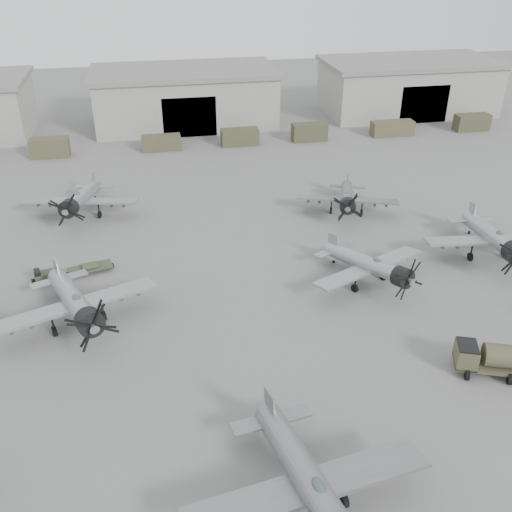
{
  "coord_description": "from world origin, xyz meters",
  "views": [
    {
      "loc": [
        -6.15,
        -30.18,
        27.93
      ],
      "look_at": [
        2.14,
        12.98,
        2.5
      ],
      "focal_mm": 40.0,
      "sensor_mm": 36.0,
      "label": 1
    }
  ],
  "objects_px": {
    "aircraft_mid_1": "(76,303)",
    "aircraft_mid_3": "(495,239)",
    "fuel_tanker": "(500,358)",
    "aircraft_near_1": "(312,488)",
    "tug_trailer": "(63,273)",
    "aircraft_far_1": "(347,198)",
    "aircraft_far_0": "(80,199)",
    "aircraft_mid_2": "(372,266)"
  },
  "relations": [
    {
      "from": "aircraft_mid_2",
      "to": "aircraft_far_0",
      "type": "distance_m",
      "value": 32.48
    },
    {
      "from": "fuel_tanker",
      "to": "aircraft_far_1",
      "type": "bearing_deg",
      "value": 114.73
    },
    {
      "from": "aircraft_mid_1",
      "to": "aircraft_far_0",
      "type": "bearing_deg",
      "value": 73.15
    },
    {
      "from": "aircraft_near_1",
      "to": "tug_trailer",
      "type": "relative_size",
      "value": 1.98
    },
    {
      "from": "tug_trailer",
      "to": "aircraft_mid_1",
      "type": "bearing_deg",
      "value": -89.82
    },
    {
      "from": "aircraft_near_1",
      "to": "aircraft_far_1",
      "type": "xyz_separation_m",
      "value": [
        14.12,
        35.81,
        -0.46
      ]
    },
    {
      "from": "aircraft_mid_1",
      "to": "aircraft_mid_3",
      "type": "relative_size",
      "value": 1.0
    },
    {
      "from": "aircraft_mid_1",
      "to": "aircraft_mid_3",
      "type": "xyz_separation_m",
      "value": [
        38.1,
        3.6,
        -0.03
      ]
    },
    {
      "from": "aircraft_far_0",
      "to": "aircraft_mid_2",
      "type": "bearing_deg",
      "value": -24.14
    },
    {
      "from": "aircraft_far_0",
      "to": "tug_trailer",
      "type": "xyz_separation_m",
      "value": [
        -0.86,
        -12.53,
        -1.73
      ]
    },
    {
      "from": "aircraft_mid_3",
      "to": "tug_trailer",
      "type": "bearing_deg",
      "value": -178.14
    },
    {
      "from": "aircraft_mid_3",
      "to": "aircraft_far_1",
      "type": "bearing_deg",
      "value": 138.53
    },
    {
      "from": "aircraft_far_0",
      "to": "aircraft_far_1",
      "type": "height_order",
      "value": "aircraft_far_0"
    },
    {
      "from": "aircraft_mid_2",
      "to": "aircraft_far_1",
      "type": "relative_size",
      "value": 1.01
    },
    {
      "from": "aircraft_near_1",
      "to": "aircraft_mid_3",
      "type": "height_order",
      "value": "aircraft_near_1"
    },
    {
      "from": "aircraft_near_1",
      "to": "aircraft_mid_1",
      "type": "height_order",
      "value": "aircraft_near_1"
    },
    {
      "from": "aircraft_far_1",
      "to": "tug_trailer",
      "type": "bearing_deg",
      "value": -146.31
    },
    {
      "from": "aircraft_mid_2",
      "to": "fuel_tanker",
      "type": "distance_m",
      "value": 13.54
    },
    {
      "from": "tug_trailer",
      "to": "aircraft_far_0",
      "type": "bearing_deg",
      "value": 71.83
    },
    {
      "from": "aircraft_far_1",
      "to": "aircraft_far_0",
      "type": "bearing_deg",
      "value": -170.31
    },
    {
      "from": "aircraft_mid_2",
      "to": "aircraft_far_0",
      "type": "relative_size",
      "value": 0.91
    },
    {
      "from": "tug_trailer",
      "to": "fuel_tanker",
      "type": "bearing_deg",
      "value": -45.24
    },
    {
      "from": "aircraft_mid_1",
      "to": "aircraft_far_0",
      "type": "relative_size",
      "value": 1.05
    },
    {
      "from": "aircraft_near_1",
      "to": "aircraft_mid_3",
      "type": "relative_size",
      "value": 1.06
    },
    {
      "from": "fuel_tanker",
      "to": "aircraft_mid_1",
      "type": "bearing_deg",
      "value": 179.59
    },
    {
      "from": "aircraft_far_1",
      "to": "fuel_tanker",
      "type": "distance_m",
      "value": 27.13
    },
    {
      "from": "aircraft_mid_2",
      "to": "tug_trailer",
      "type": "distance_m",
      "value": 27.95
    },
    {
      "from": "aircraft_mid_1",
      "to": "fuel_tanker",
      "type": "relative_size",
      "value": 1.97
    },
    {
      "from": "tug_trailer",
      "to": "aircraft_far_1",
      "type": "bearing_deg",
      "value": 0.49
    },
    {
      "from": "aircraft_mid_3",
      "to": "aircraft_far_0",
      "type": "distance_m",
      "value": 42.83
    },
    {
      "from": "aircraft_near_1",
      "to": "aircraft_far_0",
      "type": "distance_m",
      "value": 43.12
    },
    {
      "from": "fuel_tanker",
      "to": "aircraft_mid_3",
      "type": "bearing_deg",
      "value": 80.92
    },
    {
      "from": "aircraft_mid_1",
      "to": "tug_trailer",
      "type": "xyz_separation_m",
      "value": [
        -2.08,
        8.06,
        -1.87
      ]
    },
    {
      "from": "aircraft_mid_2",
      "to": "tug_trailer",
      "type": "bearing_deg",
      "value": 142.76
    },
    {
      "from": "aircraft_mid_3",
      "to": "aircraft_far_1",
      "type": "distance_m",
      "value": 16.12
    },
    {
      "from": "aircraft_far_0",
      "to": "aircraft_mid_3",
      "type": "bearing_deg",
      "value": -11.48
    },
    {
      "from": "aircraft_far_0",
      "to": "aircraft_far_1",
      "type": "distance_m",
      "value": 29.27
    },
    {
      "from": "aircraft_mid_1",
      "to": "aircraft_mid_3",
      "type": "bearing_deg",
      "value": -14.84
    },
    {
      "from": "aircraft_mid_3",
      "to": "tug_trailer",
      "type": "xyz_separation_m",
      "value": [
        -40.18,
        4.46,
        -1.84
      ]
    },
    {
      "from": "fuel_tanker",
      "to": "aircraft_far_0",
      "type": "bearing_deg",
      "value": 154.46
    },
    {
      "from": "aircraft_near_1",
      "to": "aircraft_mid_1",
      "type": "distance_m",
      "value": 24.09
    },
    {
      "from": "aircraft_far_1",
      "to": "fuel_tanker",
      "type": "bearing_deg",
      "value": -66.35
    }
  ]
}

